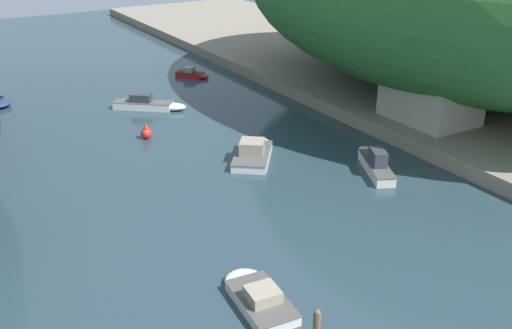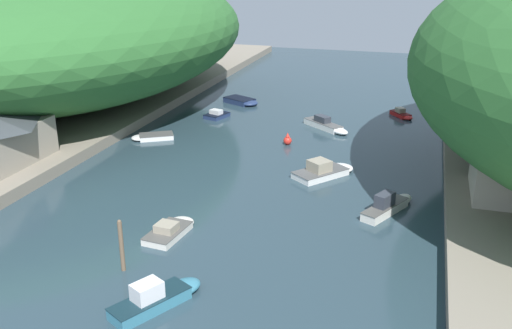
% 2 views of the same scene
% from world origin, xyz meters
% --- Properties ---
extents(water_surface, '(130.00, 130.00, 0.00)m').
position_xyz_m(water_surface, '(0.00, 30.00, 0.00)').
color(water_surface, '#283D47').
rests_on(water_surface, ground).
extents(hillside_left, '(38.13, 53.38, 15.23)m').
position_xyz_m(hillside_left, '(-27.08, 44.65, 8.61)').
color(hillside_left, '#2D662D').
rests_on(hillside_left, left_bank).
extents(right_bank_cottage, '(4.95, 6.55, 4.69)m').
position_xyz_m(right_bank_cottage, '(18.93, 28.62, 3.41)').
color(right_bank_cottage, '#B2A899').
rests_on(right_bank_cottage, right_bank).
extents(boat_moored_right, '(3.79, 5.35, 1.57)m').
position_xyz_m(boat_moored_right, '(0.80, 10.68, 0.48)').
color(boat_moored_right, teal).
rests_on(boat_moored_right, water_surface).
extents(boat_white_cruiser, '(3.50, 5.52, 1.56)m').
position_xyz_m(boat_white_cruiser, '(11.23, 25.71, 0.47)').
color(boat_white_cruiser, silver).
rests_on(boat_white_cruiser, water_surface).
extents(boat_far_right_bank, '(4.92, 3.88, 0.64)m').
position_xyz_m(boat_far_right_bank, '(-8.01, 51.53, 0.31)').
color(boat_far_right_bank, navy).
rests_on(boat_far_right_bank, water_surface).
extents(boat_cabin_cruiser, '(5.48, 4.79, 1.25)m').
position_xyz_m(boat_cabin_cruiser, '(3.54, 44.08, 0.40)').
color(boat_cabin_cruiser, white).
rests_on(boat_cabin_cruiser, water_surface).
extents(boat_near_quay, '(5.07, 5.65, 1.42)m').
position_xyz_m(boat_near_quay, '(5.69, 31.22, 0.42)').
color(boat_near_quay, white).
rests_on(boat_near_quay, water_surface).
extents(boat_far_upstream, '(2.62, 3.63, 0.90)m').
position_xyz_m(boat_far_upstream, '(-8.78, 45.27, 0.29)').
color(boat_far_upstream, navy).
rests_on(boat_far_upstream, water_surface).
extents(boat_yellow_tender, '(2.19, 4.47, 0.97)m').
position_xyz_m(boat_yellow_tender, '(-1.94, 18.13, 0.31)').
color(boat_yellow_tender, silver).
rests_on(boat_yellow_tender, water_surface).
extents(boat_red_skiff, '(2.88, 3.37, 0.97)m').
position_xyz_m(boat_red_skiff, '(10.66, 51.04, 0.30)').
color(boat_red_skiff, red).
rests_on(boat_red_skiff, water_surface).
extents(boat_small_dinghy, '(4.34, 3.55, 0.47)m').
position_xyz_m(boat_small_dinghy, '(-12.25, 35.84, 0.23)').
color(boat_small_dinghy, white).
rests_on(boat_small_dinghy, water_surface).
extents(mooring_post_second, '(0.26, 0.26, 3.19)m').
position_xyz_m(mooring_post_second, '(-2.64, 13.21, 1.60)').
color(mooring_post_second, brown).
rests_on(mooring_post_second, water_surface).
extents(channel_buoy_near, '(0.79, 0.79, 1.18)m').
position_xyz_m(channel_buoy_near, '(0.87, 38.04, 0.46)').
color(channel_buoy_near, red).
rests_on(channel_buoy_near, water_surface).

